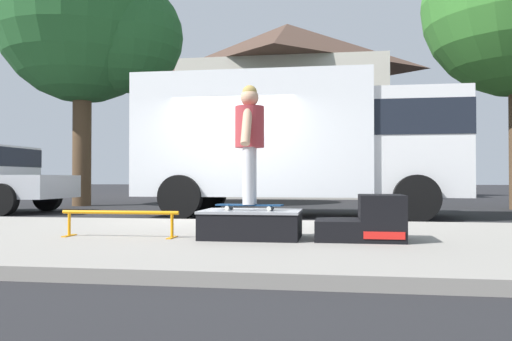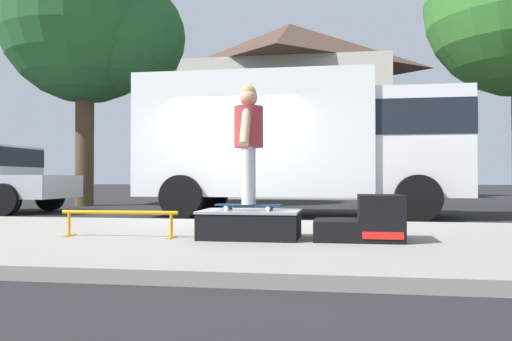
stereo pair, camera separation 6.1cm
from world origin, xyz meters
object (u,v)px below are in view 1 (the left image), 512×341
skate_box (251,223)px  skateboard (250,205)px  grind_rail (120,217)px  skater_kid (250,134)px  street_tree_main (92,23)px  kicker_ramp (368,221)px  box_truck (300,139)px

skate_box → skateboard: skateboard is taller
grind_rail → skater_kid: 1.85m
grind_rail → street_tree_main: 11.51m
skate_box → grind_rail: bearing=-175.6°
grind_rail → kicker_ramp: bearing=2.4°
skateboard → grind_rail: bearing=-176.1°
skater_kid → box_truck: box_truck is taller
grind_rail → box_truck: size_ratio=0.21×
skater_kid → box_truck: 5.49m
kicker_ramp → skater_kid: (-1.35, -0.02, 1.01)m
skate_box → grind_rail: (-1.58, -0.12, 0.06)m
skate_box → street_tree_main: size_ratio=0.14×
skateboard → street_tree_main: 12.11m
grind_rail → skate_box: bearing=4.4°
kicker_ramp → box_truck: 5.75m
grind_rail → skater_kid: bearing=3.9°
skate_box → skateboard: size_ratio=1.46×
street_tree_main → kicker_ramp: bearing=-49.0°
skate_box → skateboard: 0.21m
grind_rail → skater_kid: skater_kid is taller
grind_rail → box_truck: 6.01m
grind_rail → skater_kid: (1.56, 0.11, 0.98)m
skate_box → street_tree_main: 12.20m
kicker_ramp → grind_rail: kicker_ramp is taller
box_truck → skateboard: bearing=-92.1°
kicker_ramp → street_tree_main: 12.93m
box_truck → street_tree_main: street_tree_main is taller
skate_box → street_tree_main: bearing=125.7°
street_tree_main → box_truck: bearing=-27.6°
skateboard → skater_kid: 0.84m
skater_kid → street_tree_main: street_tree_main is taller
kicker_ramp → grind_rail: (-2.91, -0.12, 0.02)m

